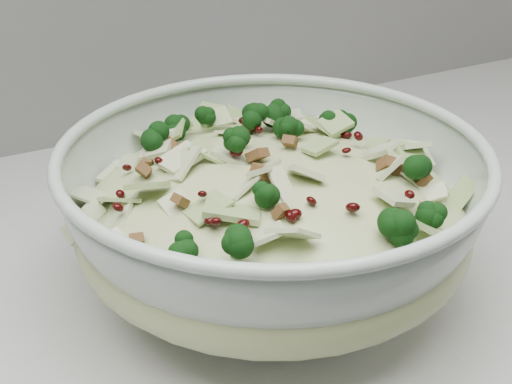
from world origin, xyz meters
TOP-DOWN VIEW (x-y plane):
  - mixing_bowl at (0.18, 1.60)m, footprint 0.39×0.39m
  - salad at (0.18, 1.60)m, footprint 0.34×0.34m

SIDE VIEW (x-z plane):
  - mixing_bowl at x=0.18m, z-range 0.90..1.04m
  - salad at x=0.18m, z-range 0.92..1.06m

